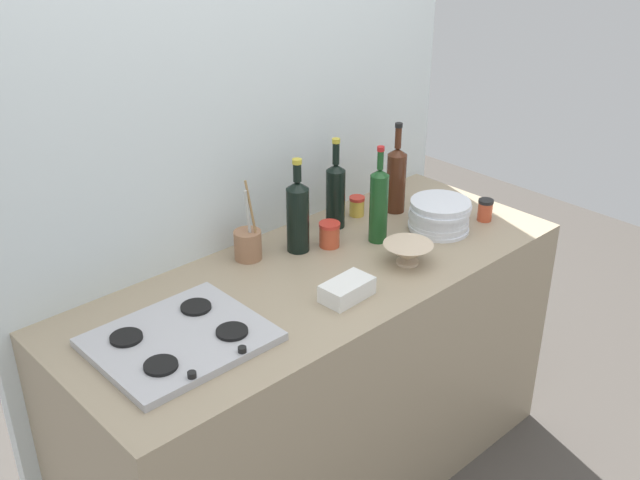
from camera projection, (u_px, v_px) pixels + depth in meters
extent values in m
plane|color=#47423D|center=(320.00, 476.00, 2.90)|extent=(6.00, 6.00, 0.00)
cube|color=tan|center=(320.00, 382.00, 2.70)|extent=(1.80, 0.70, 0.90)
cube|color=silver|center=(245.00, 162.00, 2.62)|extent=(1.90, 0.06, 2.36)
cube|color=#B2B2B7|center=(180.00, 339.00, 2.13)|extent=(0.47, 0.39, 0.02)
cylinder|color=black|center=(161.00, 365.00, 1.99)|extent=(0.09, 0.09, 0.01)
cylinder|color=black|center=(232.00, 331.00, 2.13)|extent=(0.09, 0.09, 0.01)
cylinder|color=black|center=(126.00, 337.00, 2.11)|extent=(0.09, 0.09, 0.01)
cylinder|color=black|center=(196.00, 307.00, 2.25)|extent=(0.09, 0.09, 0.01)
cylinder|color=black|center=(192.00, 375.00, 1.95)|extent=(0.02, 0.02, 0.02)
cylinder|color=black|center=(242.00, 349.00, 2.05)|extent=(0.02, 0.02, 0.02)
cylinder|color=white|center=(439.00, 228.00, 2.78)|extent=(0.22, 0.22, 0.01)
cylinder|color=white|center=(438.00, 225.00, 2.77)|extent=(0.22, 0.22, 0.01)
cylinder|color=white|center=(439.00, 222.00, 2.77)|extent=(0.22, 0.22, 0.01)
cylinder|color=white|center=(439.00, 218.00, 2.76)|extent=(0.22, 0.22, 0.01)
cylinder|color=white|center=(438.00, 215.00, 2.76)|extent=(0.22, 0.22, 0.01)
cylinder|color=white|center=(439.00, 212.00, 2.75)|extent=(0.22, 0.22, 0.01)
cylinder|color=white|center=(440.00, 210.00, 2.74)|extent=(0.22, 0.22, 0.01)
cylinder|color=white|center=(441.00, 206.00, 2.74)|extent=(0.22, 0.22, 0.01)
cylinder|color=white|center=(441.00, 203.00, 2.73)|extent=(0.22, 0.22, 0.01)
cylinder|color=#19471E|center=(379.00, 209.00, 2.65)|extent=(0.07, 0.07, 0.25)
cone|color=#19471E|center=(380.00, 172.00, 2.59)|extent=(0.07, 0.07, 0.02)
cylinder|color=#19471E|center=(380.00, 160.00, 2.57)|extent=(0.02, 0.02, 0.07)
cylinder|color=#B21E1E|center=(381.00, 149.00, 2.55)|extent=(0.03, 0.03, 0.02)
cylinder|color=black|center=(335.00, 199.00, 2.76)|extent=(0.07, 0.07, 0.22)
cone|color=black|center=(336.00, 167.00, 2.70)|extent=(0.07, 0.07, 0.02)
cylinder|color=black|center=(336.00, 154.00, 2.68)|extent=(0.03, 0.03, 0.08)
cylinder|color=gold|center=(336.00, 141.00, 2.66)|extent=(0.03, 0.03, 0.02)
cylinder|color=black|center=(298.00, 220.00, 2.59)|extent=(0.08, 0.08, 0.23)
cone|color=black|center=(297.00, 185.00, 2.53)|extent=(0.08, 0.08, 0.03)
cylinder|color=black|center=(297.00, 173.00, 2.51)|extent=(0.03, 0.03, 0.06)
cylinder|color=gold|center=(297.00, 161.00, 2.49)|extent=(0.03, 0.03, 0.02)
cylinder|color=#472314|center=(396.00, 183.00, 2.88)|extent=(0.07, 0.07, 0.23)
cone|color=#472314|center=(398.00, 151.00, 2.82)|extent=(0.07, 0.07, 0.03)
cylinder|color=#472314|center=(398.00, 138.00, 2.80)|extent=(0.02, 0.02, 0.08)
cylinder|color=black|center=(399.00, 125.00, 2.77)|extent=(0.03, 0.03, 0.02)
cylinder|color=beige|center=(407.00, 262.00, 2.55)|extent=(0.08, 0.08, 0.01)
cone|color=beige|center=(408.00, 252.00, 2.53)|extent=(0.17, 0.17, 0.06)
cube|color=white|center=(347.00, 290.00, 2.34)|extent=(0.17, 0.10, 0.06)
cylinder|color=#996B4C|center=(248.00, 245.00, 2.56)|extent=(0.09, 0.09, 0.10)
cylinder|color=#B7B7B2|center=(249.00, 220.00, 2.51)|extent=(0.03, 0.02, 0.22)
cylinder|color=#997247|center=(252.00, 216.00, 2.51)|extent=(0.03, 0.04, 0.25)
cylinder|color=#C64C2D|center=(485.00, 211.00, 2.84)|extent=(0.05, 0.05, 0.07)
cylinder|color=black|center=(486.00, 201.00, 2.82)|extent=(0.06, 0.06, 0.01)
cylinder|color=gold|center=(357.00, 208.00, 2.88)|extent=(0.06, 0.06, 0.06)
cylinder|color=red|center=(357.00, 198.00, 2.86)|extent=(0.06, 0.06, 0.01)
cylinder|color=#C64C2D|center=(329.00, 236.00, 2.65)|extent=(0.07, 0.07, 0.08)
cylinder|color=red|center=(330.00, 225.00, 2.63)|extent=(0.08, 0.08, 0.01)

